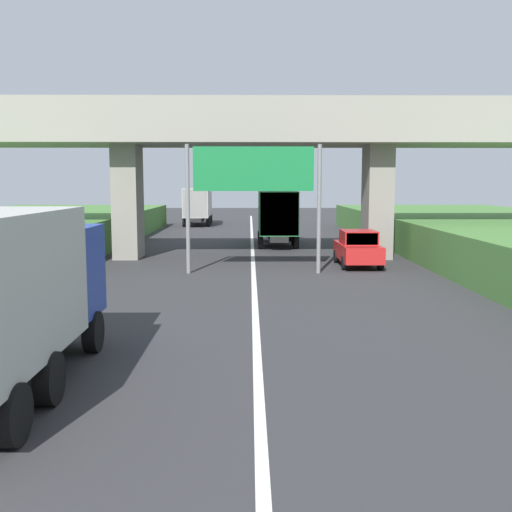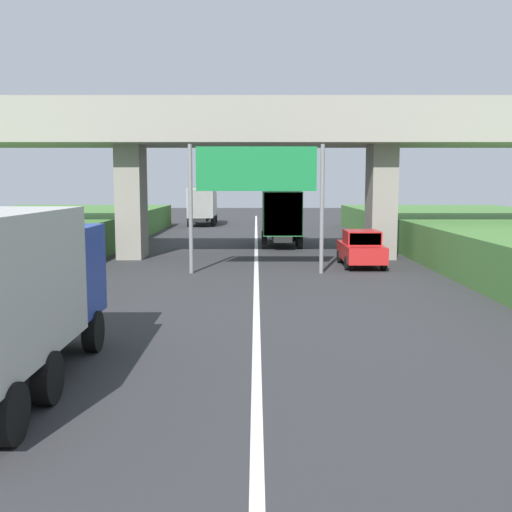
# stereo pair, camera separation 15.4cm
# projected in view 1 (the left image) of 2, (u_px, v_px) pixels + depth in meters

# --- Properties ---
(lane_centre_stripe) EXTENTS (0.20, 96.25, 0.01)m
(lane_centre_stripe) POSITION_uv_depth(u_px,v_px,m) (254.00, 278.00, 24.97)
(lane_centre_stripe) COLOR white
(lane_centre_stripe) RESTS_ON ground
(overpass_bridge) EXTENTS (40.00, 4.80, 8.09)m
(overpass_bridge) POSITION_uv_depth(u_px,v_px,m) (253.00, 140.00, 31.22)
(overpass_bridge) COLOR gray
(overpass_bridge) RESTS_ON ground
(overhead_highway_sign) EXTENTS (5.88, 0.18, 5.59)m
(overhead_highway_sign) POSITION_uv_depth(u_px,v_px,m) (253.00, 178.00, 25.94)
(overhead_highway_sign) COLOR slate
(overhead_highway_sign) RESTS_ON ground
(truck_green) EXTENTS (2.44, 7.30, 3.44)m
(truck_green) POSITION_uv_depth(u_px,v_px,m) (277.00, 215.00, 38.26)
(truck_green) COLOR black
(truck_green) RESTS_ON ground
(truck_yellow) EXTENTS (2.44, 7.30, 3.44)m
(truck_yellow) POSITION_uv_depth(u_px,v_px,m) (198.00, 205.00, 56.64)
(truck_yellow) COLOR black
(truck_yellow) RESTS_ON ground
(car_red) EXTENTS (1.86, 4.10, 1.72)m
(car_red) POSITION_uv_depth(u_px,v_px,m) (358.00, 248.00, 28.51)
(car_red) COLOR red
(car_red) RESTS_ON ground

